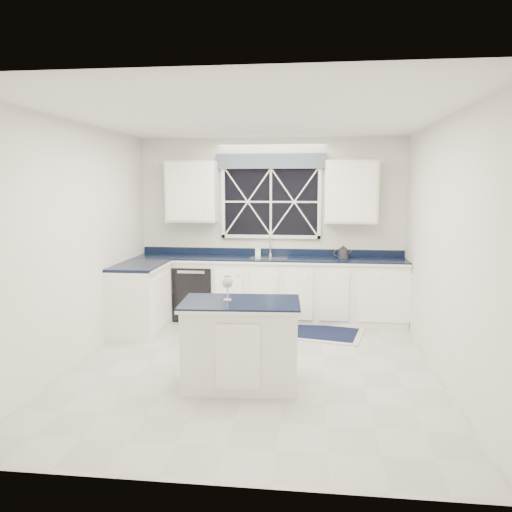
# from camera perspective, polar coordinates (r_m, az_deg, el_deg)

# --- Properties ---
(ground) EXTENTS (4.50, 4.50, 0.00)m
(ground) POSITION_cam_1_polar(r_m,az_deg,el_deg) (5.69, -0.32, -12.45)
(ground) COLOR #A4A39F
(ground) RESTS_ON ground
(back_wall) EXTENTS (4.00, 0.10, 2.70)m
(back_wall) POSITION_cam_1_polar(r_m,az_deg,el_deg) (7.59, 1.72, 3.20)
(back_wall) COLOR silver
(back_wall) RESTS_ON ground
(base_cabinets) EXTENTS (3.99, 1.60, 0.90)m
(base_cabinets) POSITION_cam_1_polar(r_m,az_deg,el_deg) (7.30, -1.22, -4.13)
(base_cabinets) COLOR white
(base_cabinets) RESTS_ON ground
(countertop) EXTENTS (3.98, 0.64, 0.04)m
(countertop) POSITION_cam_1_polar(r_m,az_deg,el_deg) (7.35, 1.51, -0.34)
(countertop) COLOR black
(countertop) RESTS_ON base_cabinets
(dishwasher) EXTENTS (0.60, 0.58, 0.82)m
(dishwasher) POSITION_cam_1_polar(r_m,az_deg,el_deg) (7.61, -6.80, -4.00)
(dishwasher) COLOR black
(dishwasher) RESTS_ON ground
(window) EXTENTS (1.65, 0.09, 1.26)m
(window) POSITION_cam_1_polar(r_m,az_deg,el_deg) (7.52, 1.71, 6.82)
(window) COLOR black
(window) RESTS_ON ground
(upper_cabinets) EXTENTS (3.10, 0.34, 0.90)m
(upper_cabinets) POSITION_cam_1_polar(r_m,az_deg,el_deg) (7.40, 1.63, 7.34)
(upper_cabinets) COLOR white
(upper_cabinets) RESTS_ON ground
(faucet) EXTENTS (0.05, 0.20, 0.30)m
(faucet) POSITION_cam_1_polar(r_m,az_deg,el_deg) (7.51, 1.64, 1.22)
(faucet) COLOR #BABABC
(faucet) RESTS_ON countertop
(island) EXTENTS (1.20, 0.77, 0.86)m
(island) POSITION_cam_1_polar(r_m,az_deg,el_deg) (5.04, -1.75, -9.96)
(island) COLOR white
(island) RESTS_ON ground
(rug) EXTENTS (1.48, 1.08, 0.02)m
(rug) POSITION_cam_1_polar(r_m,az_deg,el_deg) (6.93, 6.41, -8.62)
(rug) COLOR beige
(rug) RESTS_ON ground
(kettle) EXTENTS (0.27, 0.17, 0.19)m
(kettle) POSITION_cam_1_polar(r_m,az_deg,el_deg) (7.38, 9.91, 0.42)
(kettle) COLOR #2E2E30
(kettle) RESTS_ON countertop
(wine_glass) EXTENTS (0.11, 0.11, 0.25)m
(wine_glass) POSITION_cam_1_polar(r_m,az_deg,el_deg) (4.94, -3.28, -3.06)
(wine_glass) COLOR silver
(wine_glass) RESTS_ON island
(soap_bottle) EXTENTS (0.09, 0.09, 0.18)m
(soap_bottle) POSITION_cam_1_polar(r_m,az_deg,el_deg) (7.53, 0.22, 0.70)
(soap_bottle) COLOR silver
(soap_bottle) RESTS_ON countertop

